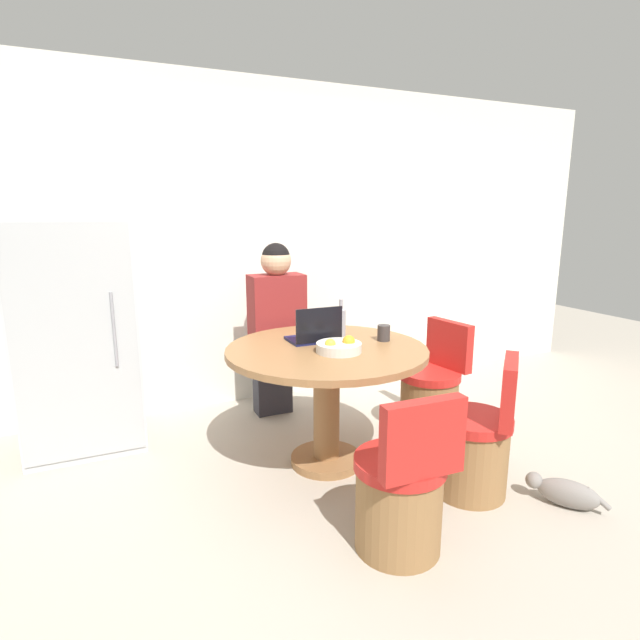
# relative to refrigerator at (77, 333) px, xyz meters

# --- Properties ---
(ground_plane) EXTENTS (12.00, 12.00, 0.00)m
(ground_plane) POSITION_rel_refrigerator_xyz_m (1.33, -1.14, -0.78)
(ground_plane) COLOR #B2A899
(wall_back) EXTENTS (7.00, 0.06, 2.60)m
(wall_back) POSITION_rel_refrigerator_xyz_m (1.33, 0.38, 0.52)
(wall_back) COLOR silver
(wall_back) RESTS_ON ground_plane
(refrigerator) EXTENTS (0.73, 0.68, 1.56)m
(refrigerator) POSITION_rel_refrigerator_xyz_m (0.00, 0.00, 0.00)
(refrigerator) COLOR silver
(refrigerator) RESTS_ON ground_plane
(dining_table) EXTENTS (1.23, 1.23, 0.77)m
(dining_table) POSITION_rel_refrigerator_xyz_m (1.39, -0.94, -0.19)
(dining_table) COLOR olive
(dining_table) RESTS_ON ground_plane
(chair_near_camera) EXTENTS (0.43, 0.43, 0.81)m
(chair_near_camera) POSITION_rel_refrigerator_xyz_m (1.36, -1.84, -0.51)
(chair_near_camera) COLOR olive
(chair_near_camera) RESTS_ON ground_plane
(chair_near_right_corner) EXTENTS (0.50, 0.50, 0.81)m
(chair_near_right_corner) POSITION_rel_refrigerator_xyz_m (2.01, -1.59, -0.51)
(chair_near_right_corner) COLOR olive
(chair_near_right_corner) RESTS_ON ground_plane
(chair_right_side) EXTENTS (0.45, 0.44, 0.81)m
(chair_right_side) POSITION_rel_refrigerator_xyz_m (2.28, -0.82, -0.51)
(chair_right_side) COLOR olive
(chair_right_side) RESTS_ON ground_plane
(person_seated) EXTENTS (0.40, 0.37, 1.35)m
(person_seated) POSITION_rel_refrigerator_xyz_m (1.35, -0.11, -0.03)
(person_seated) COLOR #2D2D38
(person_seated) RESTS_ON ground_plane
(laptop) EXTENTS (0.31, 0.23, 0.23)m
(laptop) POSITION_rel_refrigerator_xyz_m (1.38, -0.79, 0.03)
(laptop) COLOR #141947
(laptop) RESTS_ON dining_table
(fruit_bowl) EXTENTS (0.27, 0.27, 0.10)m
(fruit_bowl) POSITION_rel_refrigerator_xyz_m (1.42, -1.07, 0.02)
(fruit_bowl) COLOR beige
(fruit_bowl) RESTS_ON dining_table
(coffee_cup) EXTENTS (0.08, 0.08, 0.10)m
(coffee_cup) POSITION_rel_refrigerator_xyz_m (1.79, -0.95, 0.04)
(coffee_cup) COLOR #383333
(coffee_cup) RESTS_ON dining_table
(bottle) EXTENTS (0.06, 0.06, 0.25)m
(bottle) POSITION_rel_refrigerator_xyz_m (1.59, -0.73, 0.08)
(bottle) COLOR #9999A3
(bottle) RESTS_ON dining_table
(cat) EXTENTS (0.28, 0.37, 0.15)m
(cat) POSITION_rel_refrigerator_xyz_m (2.38, -1.90, -0.70)
(cat) COLOR gray
(cat) RESTS_ON ground_plane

